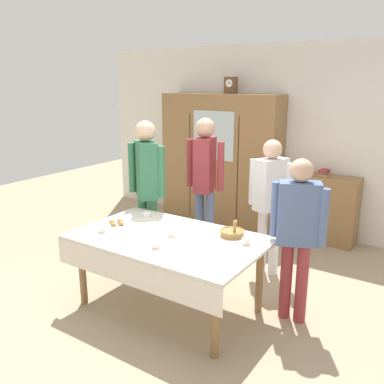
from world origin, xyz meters
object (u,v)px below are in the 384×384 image
(spoon_center, at_px, (180,224))
(spoon_far_left, at_px, (214,230))
(person_behind_table_right, at_px, (205,174))
(wall_cabinet, at_px, (220,160))
(person_near_right_end, at_px, (298,226))
(tea_cup_mid_left, at_px, (172,234))
(book_stack, at_px, (324,173))
(pastry_plate, at_px, (117,224))
(tea_cup_near_right, at_px, (102,230))
(person_beside_shelf, at_px, (147,180))
(person_behind_table_left, at_px, (270,195))
(bread_basket, at_px, (232,232))
(tea_cup_far_right, at_px, (156,246))
(mantel_clock, at_px, (231,85))
(tea_cup_far_left, at_px, (147,215))
(tea_cup_center, at_px, (246,242))
(dining_table, at_px, (167,247))
(bookshelf_low, at_px, (321,208))
(spoon_near_right, at_px, (137,244))

(spoon_center, xyz_separation_m, spoon_far_left, (0.39, 0.02, 0.00))
(spoon_far_left, relative_size, person_behind_table_right, 0.07)
(wall_cabinet, bearing_deg, person_near_right_end, -46.42)
(tea_cup_mid_left, distance_m, person_behind_table_right, 1.31)
(book_stack, height_order, pastry_plate, book_stack)
(book_stack, xyz_separation_m, spoon_center, (-0.80, -2.24, -0.23))
(wall_cabinet, distance_m, tea_cup_near_right, 2.85)
(wall_cabinet, height_order, book_stack, wall_cabinet)
(wall_cabinet, distance_m, person_beside_shelf, 1.92)
(person_near_right_end, xyz_separation_m, person_behind_table_left, (-0.60, 0.78, 0.02))
(wall_cabinet, bearing_deg, bread_basket, -57.74)
(tea_cup_far_right, bearing_deg, person_beside_shelf, 132.85)
(tea_cup_far_right, relative_size, person_behind_table_left, 0.08)
(mantel_clock, xyz_separation_m, spoon_center, (0.63, -2.19, -1.37))
(tea_cup_far_left, height_order, bread_basket, bread_basket)
(tea_cup_center, distance_m, spoon_far_left, 0.45)
(mantel_clock, relative_size, spoon_center, 2.02)
(tea_cup_far_right, height_order, tea_cup_mid_left, same)
(tea_cup_mid_left, bearing_deg, dining_table, -117.33)
(bread_basket, bearing_deg, tea_cup_far_left, -179.31)
(spoon_far_left, bearing_deg, tea_cup_far_right, -106.70)
(mantel_clock, bearing_deg, tea_cup_center, -58.15)
(book_stack, xyz_separation_m, tea_cup_far_right, (-0.61, -2.90, -0.20))
(dining_table, xyz_separation_m, tea_cup_far_left, (-0.54, 0.37, 0.12))
(person_behind_table_right, relative_size, person_behind_table_left, 1.12)
(bookshelf_low, relative_size, tea_cup_far_left, 7.43)
(bookshelf_low, distance_m, spoon_far_left, 2.28)
(tea_cup_far_left, xyz_separation_m, person_behind_table_left, (1.03, 0.91, 0.17))
(bread_basket, distance_m, spoon_near_right, 0.90)
(book_stack, xyz_separation_m, pastry_plate, (-1.32, -2.64, -0.21))
(book_stack, height_order, person_behind_table_left, person_behind_table_left)
(bread_basket, bearing_deg, book_stack, 85.15)
(tea_cup_near_right, relative_size, bread_basket, 0.54)
(mantel_clock, xyz_separation_m, person_beside_shelf, (-0.04, -1.92, -1.04))
(mantel_clock, xyz_separation_m, tea_cup_mid_left, (0.77, -2.54, -1.34))
(pastry_plate, xyz_separation_m, person_beside_shelf, (-0.15, 0.67, 0.31))
(book_stack, distance_m, person_near_right_end, 2.17)
(book_stack, relative_size, tea_cup_far_right, 1.52)
(dining_table, distance_m, wall_cabinet, 2.76)
(dining_table, xyz_separation_m, mantel_clock, (-0.75, 2.59, 1.46))
(tea_cup_far_left, distance_m, bread_basket, 1.04)
(bookshelf_low, bearing_deg, person_beside_shelf, -126.76)
(tea_cup_far_right, height_order, tea_cup_far_left, same)
(person_near_right_end, bearing_deg, person_beside_shelf, 174.96)
(book_stack, height_order, person_near_right_end, person_near_right_end)
(tea_cup_mid_left, height_order, spoon_far_left, tea_cup_mid_left)
(tea_cup_near_right, bearing_deg, tea_cup_center, 20.63)
(book_stack, bearing_deg, wall_cabinet, -178.17)
(bread_basket, relative_size, person_beside_shelf, 0.14)
(person_behind_table_right, bearing_deg, bread_basket, -45.81)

